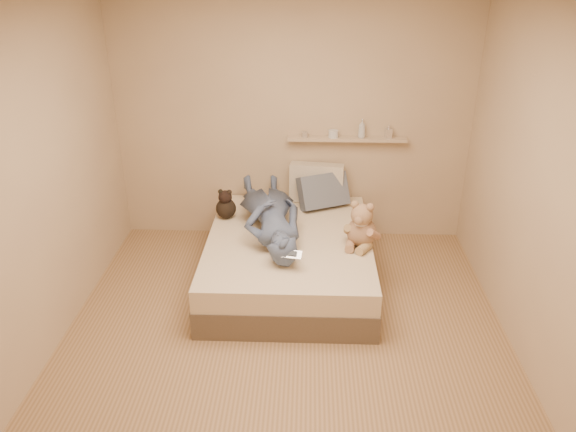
{
  "coord_description": "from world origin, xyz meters",
  "views": [
    {
      "loc": [
        0.16,
        -3.61,
        2.85
      ],
      "look_at": [
        0.0,
        0.65,
        0.8
      ],
      "focal_mm": 35.0,
      "sensor_mm": 36.0,
      "label": 1
    }
  ],
  "objects_px": {
    "game_console": "(292,254)",
    "pillow_grey": "(323,191)",
    "pillow_cream": "(317,183)",
    "person": "(270,214)",
    "wall_shelf": "(347,139)",
    "teddy_bear": "(361,228)",
    "dark_plush": "(226,206)",
    "bed": "(289,259)"
  },
  "relations": [
    {
      "from": "bed",
      "to": "dark_plush",
      "type": "height_order",
      "value": "dark_plush"
    },
    {
      "from": "teddy_bear",
      "to": "dark_plush",
      "type": "xyz_separation_m",
      "value": [
        -1.27,
        0.53,
        -0.05
      ]
    },
    {
      "from": "pillow_cream",
      "to": "pillow_grey",
      "type": "bearing_deg",
      "value": -64.78
    },
    {
      "from": "bed",
      "to": "person",
      "type": "xyz_separation_m",
      "value": [
        -0.18,
        0.12,
        0.4
      ]
    },
    {
      "from": "bed",
      "to": "person",
      "type": "distance_m",
      "value": 0.46
    },
    {
      "from": "game_console",
      "to": "pillow_grey",
      "type": "height_order",
      "value": "pillow_grey"
    },
    {
      "from": "bed",
      "to": "person",
      "type": "bearing_deg",
      "value": 146.73
    },
    {
      "from": "game_console",
      "to": "pillow_grey",
      "type": "distance_m",
      "value": 1.3
    },
    {
      "from": "bed",
      "to": "dark_plush",
      "type": "xyz_separation_m",
      "value": [
        -0.63,
        0.39,
        0.36
      ]
    },
    {
      "from": "bed",
      "to": "pillow_grey",
      "type": "xyz_separation_m",
      "value": [
        0.32,
        0.69,
        0.4
      ]
    },
    {
      "from": "pillow_grey",
      "to": "person",
      "type": "bearing_deg",
      "value": -131.17
    },
    {
      "from": "dark_plush",
      "to": "wall_shelf",
      "type": "height_order",
      "value": "wall_shelf"
    },
    {
      "from": "bed",
      "to": "pillow_cream",
      "type": "distance_m",
      "value": 0.97
    },
    {
      "from": "pillow_grey",
      "to": "wall_shelf",
      "type": "xyz_separation_m",
      "value": [
        0.23,
        0.22,
        0.48
      ]
    },
    {
      "from": "bed",
      "to": "wall_shelf",
      "type": "relative_size",
      "value": 1.58
    },
    {
      "from": "dark_plush",
      "to": "pillow_cream",
      "type": "height_order",
      "value": "pillow_cream"
    },
    {
      "from": "game_console",
      "to": "wall_shelf",
      "type": "height_order",
      "value": "wall_shelf"
    },
    {
      "from": "game_console",
      "to": "pillow_cream",
      "type": "relative_size",
      "value": 0.32
    },
    {
      "from": "bed",
      "to": "teddy_bear",
      "type": "distance_m",
      "value": 0.77
    },
    {
      "from": "dark_plush",
      "to": "person",
      "type": "bearing_deg",
      "value": -30.87
    },
    {
      "from": "pillow_grey",
      "to": "person",
      "type": "height_order",
      "value": "same"
    },
    {
      "from": "dark_plush",
      "to": "person",
      "type": "relative_size",
      "value": 0.2
    },
    {
      "from": "dark_plush",
      "to": "wall_shelf",
      "type": "relative_size",
      "value": 0.25
    },
    {
      "from": "game_console",
      "to": "wall_shelf",
      "type": "distance_m",
      "value": 1.65
    },
    {
      "from": "teddy_bear",
      "to": "person",
      "type": "xyz_separation_m",
      "value": [
        -0.82,
        0.26,
        -0.0
      ]
    },
    {
      "from": "teddy_bear",
      "to": "wall_shelf",
      "type": "bearing_deg",
      "value": 94.74
    },
    {
      "from": "pillow_grey",
      "to": "pillow_cream",
      "type": "bearing_deg",
      "value": 115.22
    },
    {
      "from": "teddy_bear",
      "to": "dark_plush",
      "type": "bearing_deg",
      "value": 157.41
    },
    {
      "from": "dark_plush",
      "to": "pillow_grey",
      "type": "height_order",
      "value": "pillow_grey"
    },
    {
      "from": "person",
      "to": "game_console",
      "type": "bearing_deg",
      "value": 95.05
    },
    {
      "from": "game_console",
      "to": "teddy_bear",
      "type": "relative_size",
      "value": 0.41
    },
    {
      "from": "bed",
      "to": "game_console",
      "type": "relative_size",
      "value": 10.66
    },
    {
      "from": "teddy_bear",
      "to": "pillow_grey",
      "type": "height_order",
      "value": "teddy_bear"
    },
    {
      "from": "game_console",
      "to": "pillow_cream",
      "type": "bearing_deg",
      "value": 81.31
    },
    {
      "from": "game_console",
      "to": "wall_shelf",
      "type": "relative_size",
      "value": 0.15
    },
    {
      "from": "game_console",
      "to": "person",
      "type": "distance_m",
      "value": 0.73
    },
    {
      "from": "person",
      "to": "wall_shelf",
      "type": "bearing_deg",
      "value": -145.09
    },
    {
      "from": "wall_shelf",
      "to": "pillow_cream",
      "type": "bearing_deg",
      "value": -164.99
    },
    {
      "from": "bed",
      "to": "game_console",
      "type": "bearing_deg",
      "value": -86.04
    },
    {
      "from": "teddy_bear",
      "to": "pillow_cream",
      "type": "height_order",
      "value": "teddy_bear"
    },
    {
      "from": "pillow_cream",
      "to": "person",
      "type": "height_order",
      "value": "pillow_cream"
    },
    {
      "from": "wall_shelf",
      "to": "person",
      "type": "bearing_deg",
      "value": -132.66
    }
  ]
}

